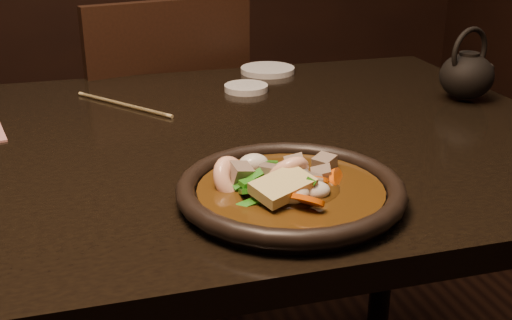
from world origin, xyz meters
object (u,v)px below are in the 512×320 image
object	(u,v)px
plate	(291,191)
chair	(158,152)
teapot	(467,74)
table	(111,189)

from	to	relation	value
plate	chair	bearing A→B (deg)	94.27
chair	plate	xyz separation A→B (m)	(0.07, -0.89, 0.27)
chair	plate	bearing A→B (deg)	80.63
plate	teapot	world-z (taller)	teapot
table	chair	distance (m)	0.65
teapot	table	bearing A→B (deg)	167.94
table	teapot	xyz separation A→B (m)	(0.71, 0.07, 0.13)
chair	teapot	bearing A→B (deg)	122.20
table	plate	world-z (taller)	plate
chair	teapot	distance (m)	0.83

